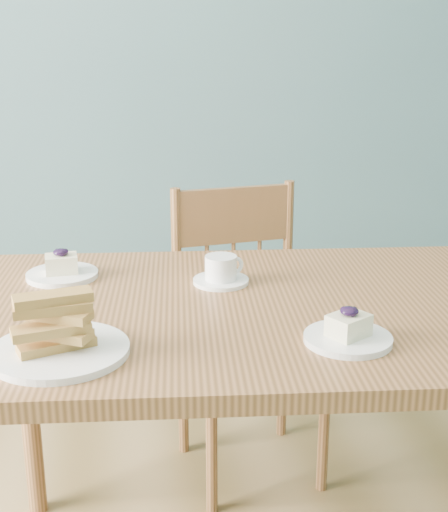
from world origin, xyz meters
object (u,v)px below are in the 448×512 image
Objects in this scene: dining_table at (282,335)px; biscotti_plate at (59,335)px; dining_chair at (247,333)px; coffee_cup at (221,271)px; cheesecake_plate_far at (62,270)px; cheesecake_plate_near at (348,333)px.

biscotti_plate is at bearing -152.85° from dining_table.
dining_chair is 0.53m from coffee_cup.
dining_chair is (0.03, 0.54, -0.23)m from dining_table.
coffee_cup is (0.37, -0.10, 0.01)m from cheesecake_plate_far.
dining_table is 11.33× the size of coffee_cup.
dining_chair reaches higher than dining_table.
cheesecake_plate_near is at bearing -65.56° from dining_table.
coffee_cup is 0.52× the size of biscotti_plate.
dining_chair is at bearing 55.48° from biscotti_plate.
biscotti_plate is at bearing -153.21° from coffee_cup.
coffee_cup is at bearing 116.02° from cheesecake_plate_near.
cheesecake_plate_far reaches higher than dining_table.
cheesecake_plate_far is at bearing 147.93° from coffee_cup.
dining_chair is 3.46× the size of biscotti_plate.
cheesecake_plate_near is (0.04, -0.76, 0.32)m from dining_chair.
cheesecake_plate_far is (-0.55, 0.47, 0.00)m from cheesecake_plate_near.
dining_table is 8.82× the size of cheesecake_plate_near.
dining_table is at bearing 108.44° from cheesecake_plate_near.
cheesecake_plate_near reaches higher than dining_table.
biscotti_plate is (-0.50, -0.72, 0.34)m from dining_chair.
cheesecake_plate_far is 1.30× the size of coffee_cup.
cheesecake_plate_near and cheesecake_plate_far have the same top height.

